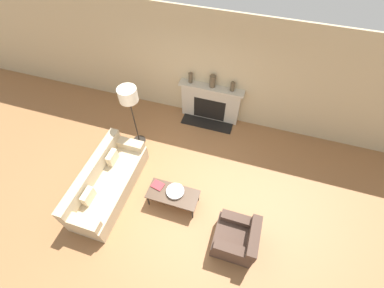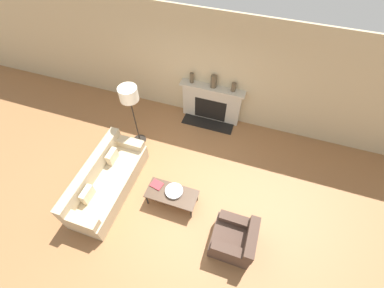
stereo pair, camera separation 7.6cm
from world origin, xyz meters
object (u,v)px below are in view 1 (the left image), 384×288
Objects in this scene: coffee_table at (173,195)px; couch at (107,183)px; armchair_near at (237,238)px; floor_lamp at (129,98)px; mantel_vase_center_left at (212,81)px; mantel_vase_center_right at (232,87)px; bowl at (175,191)px; fireplace at (210,103)px; mantel_vase_left at (190,78)px; book at (158,185)px.

couch is at bearing -174.25° from coffee_table.
couch reaches higher than armchair_near.
floor_lamp is 5.32× the size of mantel_vase_center_left.
floor_lamp is 2.49m from mantel_vase_center_right.
mantel_vase_center_right reaches higher than bowl.
armchair_near is 3.48m from mantel_vase_center_right.
coffee_table is (-0.07, -2.76, -0.17)m from fireplace.
floor_lamp is at bearing -137.54° from mantel_vase_center_left.
floor_lamp is at bearing -0.68° from couch.
bowl is at bearing -110.17° from armchair_near.
mantel_vase_center_right is (0.59, 2.77, 0.84)m from coffee_table.
mantel_vase_center_left reaches higher than couch.
mantel_vase_center_left is 0.51m from mantel_vase_center_right.
armchair_near is 3.65m from floor_lamp.
floor_lamp is at bearing -124.54° from mantel_vase_left.
floor_lamp is (-1.53, -1.39, 0.95)m from fireplace.
floor_lamp is (0.02, 1.52, 1.16)m from couch.
mantel_vase_left is 0.84× the size of mantel_vase_center_left.
bowl is (1.51, 0.20, 0.11)m from couch.
bowl is 1.15× the size of mantel_vase_center_left.
fireplace is at bearing -27.97° from couch.
coffee_table is 2.29m from floor_lamp.
armchair_near is 3.37× the size of mantel_vase_center_right.
book is at bearing -77.93° from couch.
fireplace is 1.56× the size of coffee_table.
mantel_vase_center_left reaches higher than armchair_near.
bowl is at bearing -90.89° from mantel_vase_center_left.
couch is at bearing -118.01° from mantel_vase_center_left.
floor_lamp is at bearing 136.81° from coffee_table.
mantel_vase_center_left is at bearing 54.83° from fireplace.
armchair_near is 0.46× the size of floor_lamp.
mantel_vase_center_right is at bearing 34.53° from floor_lamp.
couch is 3.21m from mantel_vase_left.
mantel_vase_left is (-0.12, 2.69, 0.82)m from book.
book is 1.99m from floor_lamp.
mantel_vase_center_right is (1.08, 0.00, -0.02)m from mantel_vase_left.
floor_lamp reaches higher than mantel_vase_center_left.
coffee_table is 2.88× the size of bowl.
fireplace is 7.18× the size of mantel_vase_center_right.
couch is at bearing -90.68° from floor_lamp.
armchair_near is 1.52m from bowl.
mantel_vase_left is 0.57m from mantel_vase_center_left.
coffee_table is 0.62× the size of floor_lamp.
mantel_vase_center_right is (0.51, 0.00, -0.05)m from mantel_vase_center_left.
couch is 1.27× the size of floor_lamp.
book is at bearing -106.90° from armchair_near.
mantel_vase_center_right reaches higher than couch.
fireplace reaches higher than bowl.
fireplace is at bearing -1.53° from mantel_vase_left.
armchair_near is 3.66m from mantel_vase_center_left.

